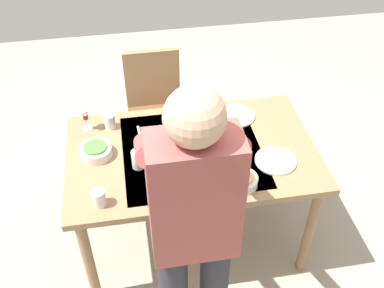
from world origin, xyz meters
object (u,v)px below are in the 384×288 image
object	(u,v)px
person_server	(193,229)
water_cup_near_right	(138,159)
side_bowl_salad	(96,151)
dining_table	(192,161)
wine_glass_right	(85,115)
water_cup_far_left	(99,198)
serving_bowl_pasta	(194,167)
dinner_plate_near	(236,116)
dinner_plate_far	(276,161)
wine_bottle	(198,120)
side_bowl_bread	(243,180)
wine_glass_left	(219,129)
water_cup_near_left	(110,121)
chair_near	(155,104)

from	to	relation	value
person_server	water_cup_near_right	size ratio (longest dim) A/B	15.58
side_bowl_salad	dining_table	bearing A→B (deg)	174.43
wine_glass_right	water_cup_far_left	world-z (taller)	wine_glass_right
serving_bowl_pasta	dinner_plate_near	bearing A→B (deg)	-128.21
wine_glass_right	person_server	bearing A→B (deg)	115.50
dining_table	dinner_plate_far	bearing A→B (deg)	159.33
person_server	side_bowl_salad	world-z (taller)	person_server
wine_glass_right	dinner_plate_near	bearing A→B (deg)	177.87
side_bowl_salad	wine_bottle	bearing A→B (deg)	-171.88
side_bowl_salad	water_cup_far_left	bearing A→B (deg)	91.98
person_server	dinner_plate_near	size ratio (longest dim) A/B	7.34
side_bowl_bread	dinner_plate_near	distance (m)	0.59
wine_glass_left	dinner_plate_far	distance (m)	0.36
wine_glass_right	side_bowl_bread	size ratio (longest dim) A/B	0.94
side_bowl_salad	dinner_plate_near	xyz separation A→B (m)	(-0.86, -0.21, -0.03)
wine_glass_right	water_cup_near_left	distance (m)	0.15
side_bowl_salad	water_cup_near_right	bearing A→B (deg)	149.56
dining_table	water_cup_near_left	distance (m)	0.55
dining_table	person_server	size ratio (longest dim) A/B	0.84
water_cup_near_right	serving_bowl_pasta	distance (m)	0.31
wine_glass_right	dinner_plate_near	distance (m)	0.92
side_bowl_salad	dinner_plate_far	bearing A→B (deg)	167.38
water_cup_far_left	serving_bowl_pasta	xyz separation A→B (m)	(-0.51, -0.15, -0.01)
dining_table	wine_glass_left	world-z (taller)	wine_glass_left
serving_bowl_pasta	person_server	bearing A→B (deg)	79.64
wine_glass_right	serving_bowl_pasta	xyz separation A→B (m)	(-0.57, 0.47, -0.07)
dining_table	dinner_plate_near	size ratio (longest dim) A/B	6.17
person_server	side_bowl_salad	xyz separation A→B (m)	(0.42, -0.75, -0.15)
wine_glass_left	dinner_plate_near	world-z (taller)	wine_glass_left
wine_bottle	water_cup_far_left	size ratio (longest dim) A/B	3.17
wine_bottle	side_bowl_salad	world-z (taller)	wine_bottle
water_cup_near_right	water_cup_far_left	bearing A→B (deg)	48.38
wine_glass_left	water_cup_far_left	xyz separation A→B (m)	(0.69, 0.36, -0.06)
wine_glass_left	side_bowl_bread	size ratio (longest dim) A/B	0.94
wine_bottle	dinner_plate_far	distance (m)	0.50
water_cup_near_left	water_cup_far_left	bearing A→B (deg)	83.17
wine_bottle	wine_glass_left	xyz separation A→B (m)	(-0.11, 0.10, -0.01)
wine_glass_left	side_bowl_bread	bearing A→B (deg)	98.68
chair_near	serving_bowl_pasta	world-z (taller)	chair_near
water_cup_near_right	side_bowl_salad	xyz separation A→B (m)	(0.23, -0.13, -0.02)
chair_near	dinner_plate_near	bearing A→B (deg)	130.13
chair_near	water_cup_near_left	distance (m)	0.68
wine_bottle	dinner_plate_near	world-z (taller)	wine_bottle
serving_bowl_pasta	side_bowl_bread	distance (m)	0.27
chair_near	wine_glass_right	xyz separation A→B (m)	(0.45, 0.52, 0.35)
water_cup_far_left	water_cup_near_left	bearing A→B (deg)	-96.83
person_server	water_cup_near_right	distance (m)	0.66
chair_near	dining_table	bearing A→B (deg)	99.63
wine_bottle	wine_glass_left	size ratio (longest dim) A/B	1.96
serving_bowl_pasta	water_cup_near_left	bearing A→B (deg)	-46.59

